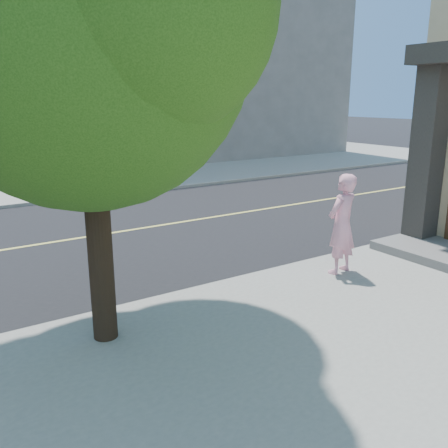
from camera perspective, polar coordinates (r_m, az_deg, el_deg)
sidewalk_ne at (r=31.52m, az=-8.16°, el=8.68°), size 29.00×25.00×0.12m
filler_ne at (r=32.23m, az=-8.19°, el=21.40°), size 18.00×16.00×14.00m
man_on_phone at (r=9.17m, az=13.88°, el=-0.02°), size 0.77×0.58×1.90m
street_tree at (r=6.41m, az=-15.49°, el=24.32°), size 5.07×4.61×6.73m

